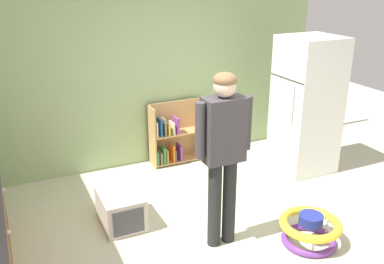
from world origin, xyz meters
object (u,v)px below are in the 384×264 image
object	(u,v)px
refrigerator	(307,105)
bookshelf	(174,137)
baby_walker	(310,229)
pet_carrier	(121,209)
standing_person	(223,146)

from	to	relation	value
refrigerator	bookshelf	size ratio (longest dim) A/B	2.09
baby_walker	pet_carrier	xyz separation A→B (m)	(-1.58, 1.12, 0.02)
standing_person	pet_carrier	bearing A→B (deg)	137.96
standing_person	refrigerator	bearing A→B (deg)	29.95
baby_walker	bookshelf	bearing A→B (deg)	100.42
bookshelf	standing_person	world-z (taller)	standing_person
refrigerator	pet_carrier	world-z (taller)	refrigerator
pet_carrier	standing_person	bearing A→B (deg)	-42.04
baby_walker	pet_carrier	world-z (taller)	pet_carrier
bookshelf	baby_walker	distance (m)	2.42
refrigerator	baby_walker	bearing A→B (deg)	-126.00
refrigerator	baby_walker	xyz separation A→B (m)	(-1.05, -1.44, -0.73)
standing_person	baby_walker	bearing A→B (deg)	-26.71
bookshelf	baby_walker	size ratio (longest dim) A/B	1.41
standing_person	pet_carrier	distance (m)	1.38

